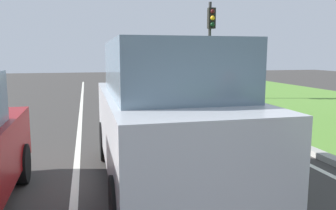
{
  "coord_description": "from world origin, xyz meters",
  "views": [
    {
      "loc": [
        -0.47,
        3.4,
        2.08
      ],
      "look_at": [
        0.91,
        9.1,
        1.2
      ],
      "focal_mm": 36.23,
      "sensor_mm": 36.0,
      "label": 1
    }
  ],
  "objects": [
    {
      "name": "ground_plane",
      "position": [
        0.0,
        14.0,
        0.0
      ],
      "size": [
        60.0,
        60.0,
        0.0
      ],
      "primitive_type": "plane",
      "color": "#383533"
    },
    {
      "name": "lane_line_center",
      "position": [
        -0.7,
        14.0,
        0.0
      ],
      "size": [
        0.12,
        32.0,
        0.01
      ],
      "primitive_type": "cube",
      "color": "silver",
      "rests_on": "ground"
    },
    {
      "name": "lane_line_right_edge",
      "position": [
        3.6,
        14.0,
        0.0
      ],
      "size": [
        0.12,
        32.0,
        0.01
      ],
      "primitive_type": "cube",
      "color": "silver",
      "rests_on": "ground"
    },
    {
      "name": "grass_verge_right",
      "position": [
        8.5,
        14.0,
        0.03
      ],
      "size": [
        9.0,
        48.0,
        0.06
      ],
      "primitive_type": "cube",
      "color": "#548433",
      "rests_on": "ground"
    },
    {
      "name": "curb_right",
      "position": [
        4.1,
        14.0,
        0.06
      ],
      "size": [
        0.24,
        48.0,
        0.12
      ],
      "primitive_type": "cube",
      "color": "#9E9B93",
      "rests_on": "ground"
    },
    {
      "name": "car_suv_ahead",
      "position": [
        0.73,
        8.45,
        1.17
      ],
      "size": [
        1.99,
        4.51,
        2.28
      ],
      "rotation": [
        0.0,
        0.0,
        -0.0
      ],
      "color": "#B7BABF",
      "rests_on": "ground"
    },
    {
      "name": "traffic_light_near_right",
      "position": [
        5.03,
        18.02,
        2.96
      ],
      "size": [
        0.32,
        0.5,
        4.39
      ],
      "color": "#2D2D2D",
      "rests_on": "ground"
    }
  ]
}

